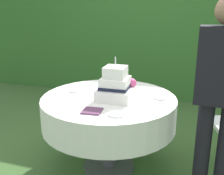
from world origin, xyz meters
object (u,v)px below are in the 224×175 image
at_px(serving_plate_left, 121,86).
at_px(serving_plate_near, 74,91).
at_px(wedding_cake, 116,86).
at_px(cake_table, 109,111).
at_px(standing_person, 220,93).
at_px(napkin_stack, 92,111).
at_px(serving_plate_right, 159,98).
at_px(serving_plate_far, 116,114).

bearing_deg(serving_plate_left, serving_plate_near, -142.84).
bearing_deg(wedding_cake, serving_plate_left, 99.61).
distance_m(cake_table, standing_person, 1.01).
bearing_deg(napkin_stack, serving_plate_near, 129.85).
bearing_deg(serving_plate_left, wedding_cake, -80.39).
bearing_deg(serving_plate_right, serving_plate_far, -117.87).
height_order(serving_plate_near, serving_plate_right, same).
distance_m(cake_table, serving_plate_near, 0.41).
xyz_separation_m(serving_plate_left, standing_person, (0.91, -0.58, 0.20)).
distance_m(serving_plate_near, standing_person, 1.35).
height_order(wedding_cake, serving_plate_far, wedding_cake).
relative_size(wedding_cake, serving_plate_far, 2.87).
height_order(cake_table, serving_plate_right, serving_plate_right).
xyz_separation_m(wedding_cake, serving_plate_right, (0.37, 0.13, -0.11)).
height_order(serving_plate_near, standing_person, standing_person).
bearing_deg(wedding_cake, cake_table, 159.41).
relative_size(cake_table, serving_plate_right, 10.58).
relative_size(serving_plate_right, standing_person, 0.07).
xyz_separation_m(serving_plate_far, serving_plate_right, (0.26, 0.48, 0.00)).
distance_m(cake_table, serving_plate_right, 0.48).
height_order(cake_table, wedding_cake, wedding_cake).
xyz_separation_m(cake_table, wedding_cake, (0.08, -0.03, 0.26)).
height_order(wedding_cake, serving_plate_right, wedding_cake).
bearing_deg(serving_plate_far, standing_person, 12.12).
bearing_deg(serving_plate_right, cake_table, -167.31).
bearing_deg(napkin_stack, wedding_cake, 75.39).
distance_m(cake_table, serving_plate_left, 0.38).
relative_size(serving_plate_far, napkin_stack, 0.89).
height_order(cake_table, standing_person, standing_person).
xyz_separation_m(wedding_cake, serving_plate_far, (0.11, -0.35, -0.11)).
relative_size(serving_plate_near, serving_plate_left, 1.02).
bearing_deg(serving_plate_near, serving_plate_far, -37.96).
bearing_deg(wedding_cake, serving_plate_near, 169.07).
distance_m(wedding_cake, standing_person, 0.87).
relative_size(serving_plate_left, standing_person, 0.07).
height_order(serving_plate_near, serving_plate_far, same).
bearing_deg(serving_plate_near, wedding_cake, -10.93).
relative_size(serving_plate_near, napkin_stack, 0.71).
bearing_deg(standing_person, serving_plate_left, 147.63).
bearing_deg(standing_person, serving_plate_right, 145.67).
height_order(cake_table, serving_plate_near, serving_plate_near).
height_order(napkin_stack, standing_person, standing_person).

